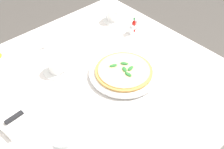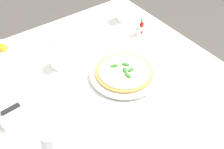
{
  "view_description": "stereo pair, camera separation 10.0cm",
  "coord_description": "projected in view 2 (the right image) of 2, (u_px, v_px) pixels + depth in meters",
  "views": [
    {
      "loc": [
        -0.56,
        -0.7,
        1.64
      ],
      "look_at": [
        0.05,
        -0.02,
        0.78
      ],
      "focal_mm": 45.63,
      "sensor_mm": 36.0,
      "label": 1
    },
    {
      "loc": [
        -0.48,
        -0.76,
        1.64
      ],
      "look_at": [
        0.05,
        -0.02,
        0.78
      ],
      "focal_mm": 45.63,
      "sensor_mm": 36.0,
      "label": 2
    }
  ],
  "objects": [
    {
      "name": "pepper_shaker",
      "position": [
        138.0,
        31.0,
        1.49
      ],
      "size": [
        0.03,
        0.03,
        0.06
      ],
      "color": "white",
      "rests_on": "dining_table"
    },
    {
      "name": "dinner_knife",
      "position": [
        22.0,
        103.0,
        1.13
      ],
      "size": [
        0.2,
        0.03,
        0.01
      ],
      "rotation": [
        0.0,
        0.0,
        0.08
      ],
      "color": "silver",
      "rests_on": "napkin_folded"
    },
    {
      "name": "hot_sauce_bottle",
      "position": [
        141.0,
        27.0,
        1.5
      ],
      "size": [
        0.02,
        0.02,
        0.08
      ],
      "color": "#B7140F",
      "rests_on": "dining_table"
    },
    {
      "name": "coffee_cup_far_left",
      "position": [
        59.0,
        63.0,
        1.3
      ],
      "size": [
        0.13,
        0.13,
        0.06
      ],
      "color": "white",
      "rests_on": "dining_table"
    },
    {
      "name": "coffee_cup_back_corner",
      "position": [
        123.0,
        15.0,
        1.59
      ],
      "size": [
        0.13,
        0.13,
        0.07
      ],
      "color": "white",
      "rests_on": "dining_table"
    },
    {
      "name": "salt_shaker",
      "position": [
        144.0,
        26.0,
        1.52
      ],
      "size": [
        0.03,
        0.03,
        0.06
      ],
      "color": "white",
      "rests_on": "dining_table"
    },
    {
      "name": "citrus_bowl",
      "position": [
        2.0,
        51.0,
        1.36
      ],
      "size": [
        0.15,
        0.15,
        0.07
      ],
      "color": "white",
      "rests_on": "dining_table"
    },
    {
      "name": "napkin_folded",
      "position": [
        22.0,
        105.0,
        1.14
      ],
      "size": [
        0.23,
        0.16,
        0.02
      ],
      "rotation": [
        0.0,
        0.0,
        0.12
      ],
      "color": "silver",
      "rests_on": "dining_table"
    },
    {
      "name": "dining_table",
      "position": [
        101.0,
        100.0,
        1.35
      ],
      "size": [
        1.09,
        1.09,
        0.76
      ],
      "color": "white",
      "rests_on": "ground_plane"
    },
    {
      "name": "water_glass_near_right",
      "position": [
        51.0,
        145.0,
        0.96
      ],
      "size": [
        0.07,
        0.07,
        0.12
      ],
      "color": "white",
      "rests_on": "dining_table"
    },
    {
      "name": "pizza",
      "position": [
        124.0,
        72.0,
        1.26
      ],
      "size": [
        0.26,
        0.26,
        0.02
      ],
      "color": "#C68E47",
      "rests_on": "pizza_plate"
    },
    {
      "name": "pizza_plate",
      "position": [
        124.0,
        74.0,
        1.27
      ],
      "size": [
        0.31,
        0.31,
        0.02
      ],
      "color": "white",
      "rests_on": "dining_table"
    },
    {
      "name": "menu_card",
      "position": [
        58.0,
        36.0,
        1.45
      ],
      "size": [
        0.09,
        0.01,
        0.06
      ],
      "rotation": [
        0.0,
        0.0,
        0.02
      ],
      "color": "white",
      "rests_on": "dining_table"
    }
  ]
}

